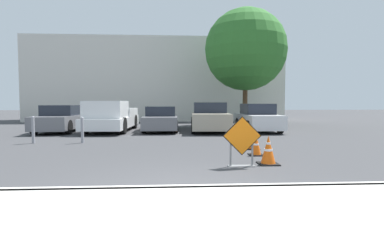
# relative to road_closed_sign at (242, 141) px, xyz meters

# --- Properties ---
(ground_plane) EXTENTS (96.00, 96.00, 0.00)m
(ground_plane) POSITION_rel_road_closed_sign_xyz_m (-1.61, 7.93, -0.63)
(ground_plane) COLOR #3D3D3F
(sidewalk_strip) EXTENTS (30.32, 3.01, 0.14)m
(sidewalk_strip) POSITION_rel_road_closed_sign_xyz_m (-1.61, -3.58, -0.56)
(sidewalk_strip) COLOR beige
(sidewalk_strip) RESTS_ON ground_plane
(curb_lip) EXTENTS (30.32, 0.20, 0.14)m
(curb_lip) POSITION_rel_road_closed_sign_xyz_m (-1.61, -2.07, -0.56)
(curb_lip) COLOR beige
(curb_lip) RESTS_ON ground_plane
(road_closed_sign) EXTENTS (0.94, 0.20, 1.22)m
(road_closed_sign) POSITION_rel_road_closed_sign_xyz_m (0.00, 0.00, 0.00)
(road_closed_sign) COLOR black
(road_closed_sign) RESTS_ON ground_plane
(traffic_cone_nearest) EXTENTS (0.49, 0.49, 0.72)m
(traffic_cone_nearest) POSITION_rel_road_closed_sign_xyz_m (0.72, 0.25, -0.28)
(traffic_cone_nearest) COLOR black
(traffic_cone_nearest) RESTS_ON ground_plane
(traffic_cone_second) EXTENTS (0.40, 0.40, 0.64)m
(traffic_cone_second) POSITION_rel_road_closed_sign_xyz_m (0.77, 1.53, -0.32)
(traffic_cone_second) COLOR black
(traffic_cone_second) RESTS_ON ground_plane
(traffic_cone_third) EXTENTS (0.41, 0.41, 0.70)m
(traffic_cone_third) POSITION_rel_road_closed_sign_xyz_m (0.97, 2.67, -0.29)
(traffic_cone_third) COLOR black
(traffic_cone_third) RESTS_ON ground_plane
(traffic_cone_fourth) EXTENTS (0.42, 0.42, 0.64)m
(traffic_cone_fourth) POSITION_rel_road_closed_sign_xyz_m (1.12, 3.71, -0.32)
(traffic_cone_fourth) COLOR black
(traffic_cone_fourth) RESTS_ON ground_plane
(traffic_cone_fifth) EXTENTS (0.43, 0.43, 0.81)m
(traffic_cone_fifth) POSITION_rel_road_closed_sign_xyz_m (1.24, 4.97, -0.24)
(traffic_cone_fifth) COLOR black
(traffic_cone_fifth) RESTS_ON ground_plane
(parked_car_nearest) EXTENTS (1.90, 4.24, 1.41)m
(parked_car_nearest) POSITION_rel_road_closed_sign_xyz_m (-7.60, 9.14, 0.03)
(parked_car_nearest) COLOR slate
(parked_car_nearest) RESTS_ON ground_plane
(pickup_truck) EXTENTS (2.23, 5.41, 1.62)m
(pickup_truck) POSITION_rel_road_closed_sign_xyz_m (-4.99, 9.02, 0.11)
(pickup_truck) COLOR silver
(pickup_truck) RESTS_ON ground_plane
(parked_car_second) EXTENTS (1.82, 4.43, 1.33)m
(parked_car_second) POSITION_rel_road_closed_sign_xyz_m (-2.35, 9.45, -0.01)
(parked_car_second) COLOR slate
(parked_car_second) RESTS_ON ground_plane
(parked_car_third) EXTENTS (2.13, 4.68, 1.55)m
(parked_car_third) POSITION_rel_road_closed_sign_xyz_m (0.28, 9.07, 0.09)
(parked_car_third) COLOR #A39984
(parked_car_third) RESTS_ON ground_plane
(parked_car_fourth) EXTENTS (1.79, 4.14, 1.48)m
(parked_car_fourth) POSITION_rel_road_closed_sign_xyz_m (2.91, 8.95, 0.05)
(parked_car_fourth) COLOR silver
(parked_car_fourth) RESTS_ON ground_plane
(bollard_nearest) EXTENTS (0.12, 0.12, 1.00)m
(bollard_nearest) POSITION_rel_road_closed_sign_xyz_m (-5.12, 4.55, -0.11)
(bollard_nearest) COLOR gray
(bollard_nearest) RESTS_ON ground_plane
(bollard_second) EXTENTS (0.12, 0.12, 1.04)m
(bollard_second) POSITION_rel_road_closed_sign_xyz_m (-6.93, 4.55, -0.09)
(bollard_second) COLOR gray
(bollard_second) RESTS_ON ground_plane
(building_facade_backdrop) EXTENTS (21.18, 5.00, 6.88)m
(building_facade_backdrop) POSITION_rel_road_closed_sign_xyz_m (-3.11, 19.64, 2.81)
(building_facade_backdrop) COLOR beige
(building_facade_backdrop) RESTS_ON ground_plane
(street_tree_behind_lot) EXTENTS (5.39, 5.39, 7.73)m
(street_tree_behind_lot) POSITION_rel_road_closed_sign_xyz_m (3.11, 12.74, 4.40)
(street_tree_behind_lot) COLOR #513823
(street_tree_behind_lot) RESTS_ON ground_plane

